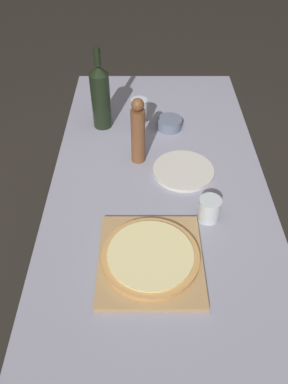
{
  "coord_description": "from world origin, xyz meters",
  "views": [
    {
      "loc": [
        -0.06,
        -1.08,
        1.74
      ],
      "look_at": [
        -0.06,
        -0.11,
        0.81
      ],
      "focal_mm": 35.0,
      "sensor_mm": 36.0,
      "label": 1
    }
  ],
  "objects": [
    {
      "name": "dinner_plate",
      "position": [
        0.1,
        0.07,
        0.75
      ],
      "size": [
        0.25,
        0.25,
        0.01
      ],
      "color": "silver",
      "rests_on": "dining_table"
    },
    {
      "name": "ground_plane",
      "position": [
        0.0,
        0.0,
        0.0
      ],
      "size": [
        12.0,
        12.0,
        0.0
      ],
      "primitive_type": "plane",
      "color": "#2D2823"
    },
    {
      "name": "small_bowl",
      "position": [
        0.06,
        0.38,
        0.77
      ],
      "size": [
        0.12,
        0.12,
        0.05
      ],
      "color": "slate",
      "rests_on": "dining_table"
    },
    {
      "name": "wine_glass",
      "position": [
        -0.08,
        0.39,
        0.84
      ],
      "size": [
        0.07,
        0.07,
        0.14
      ],
      "color": "silver",
      "rests_on": "dining_table"
    },
    {
      "name": "drinking_tumbler",
      "position": [
        0.17,
        -0.18,
        0.79
      ],
      "size": [
        0.08,
        0.08,
        0.09
      ],
      "color": "silver",
      "rests_on": "dining_table"
    },
    {
      "name": "pizza",
      "position": [
        -0.04,
        -0.37,
        0.78
      ],
      "size": [
        0.31,
        0.31,
        0.02
      ],
      "color": "tan",
      "rests_on": "cutting_board"
    },
    {
      "name": "cutting_board",
      "position": [
        -0.04,
        -0.37,
        0.75
      ],
      "size": [
        0.33,
        0.36,
        0.02
      ],
      "color": "tan",
      "rests_on": "dining_table"
    },
    {
      "name": "wine_bottle",
      "position": [
        -0.25,
        0.4,
        0.9
      ],
      "size": [
        0.09,
        0.09,
        0.37
      ],
      "color": "black",
      "rests_on": "dining_table"
    },
    {
      "name": "pepper_mill",
      "position": [
        -0.08,
        0.14,
        0.88
      ],
      "size": [
        0.06,
        0.06,
        0.29
      ],
      "color": "brown",
      "rests_on": "dining_table"
    },
    {
      "name": "dining_table",
      "position": [
        0.0,
        0.0,
        0.66
      ],
      "size": [
        0.85,
        1.78,
        0.75
      ],
      "color": "#9393A8",
      "rests_on": "ground_plane"
    }
  ]
}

